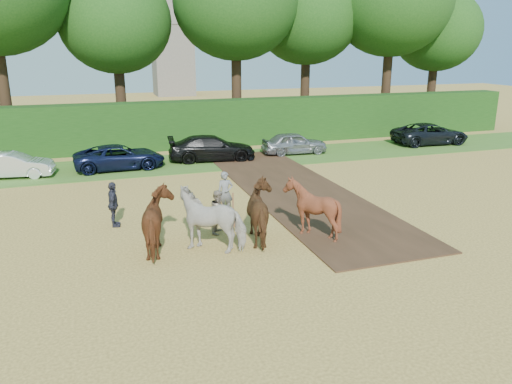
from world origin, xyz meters
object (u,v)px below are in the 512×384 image
Objects in this scene: spectator_far at (113,205)px; plough_team at (239,214)px; spectator_near at (219,212)px; parked_cars at (256,146)px.

plough_team is (3.88, -2.95, 0.16)m from spectator_far.
parked_cars is at bearing 3.69° from spectator_near.
plough_team is 0.23× the size of parked_cars.
parked_cars is (8.65, 9.50, -0.15)m from spectator_far.
spectator_near is 0.05× the size of parked_cars.
spectator_far is 0.25× the size of plough_team.
spectator_near reaches higher than parked_cars.
plough_team is at bearing -110.93° from parked_cars.
spectator_far is at bearing 142.77° from plough_team.
spectator_far is (-3.48, 1.82, 0.06)m from spectator_near.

